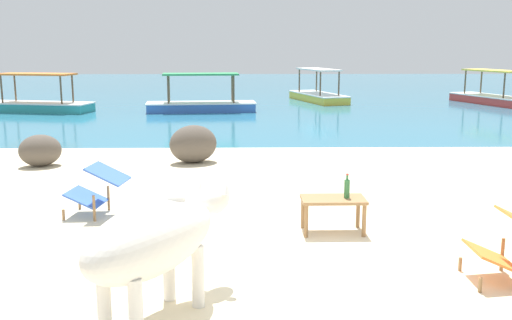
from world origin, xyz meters
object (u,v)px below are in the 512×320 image
low_bench_table (333,204)px  boat_teal (38,104)px  deck_chair_near (510,242)px  bottle (347,188)px  boat_blue (201,103)px  deck_chair_far (97,187)px  boat_yellow (318,94)px  cow (156,237)px  boat_red (491,97)px

low_bench_table → boat_teal: bearing=120.6°
boat_teal → deck_chair_near: bearing=-45.2°
bottle → boat_blue: (-2.72, 13.25, -0.29)m
deck_chair_far → boat_yellow: bearing=-99.6°
cow → deck_chair_far: size_ratio=2.20×
cow → deck_chair_far: bearing=51.3°
deck_chair_near → boat_red: boat_red is taller
bottle → deck_chair_near: 2.00m
deck_chair_far → boat_blue: boat_blue is taller
low_bench_table → boat_yellow: bearing=83.1°
cow → boat_yellow: (3.60, 19.12, -0.45)m
boat_blue → deck_chair_near: bearing=-79.9°
deck_chair_far → boat_red: bearing=-120.0°
cow → boat_teal: bearing=51.2°
low_bench_table → deck_chair_near: deck_chair_near is taller
boat_red → boat_yellow: (-6.51, 1.12, 0.00)m
boat_teal → boat_yellow: same height
boat_red → boat_yellow: 6.60m
boat_red → cow: bearing=132.6°
bottle → boat_yellow: boat_yellow is taller
deck_chair_far → boat_teal: bearing=-60.9°
bottle → deck_chair_far: (-3.15, 0.77, -0.16)m
bottle → boat_teal: 15.65m
deck_chair_far → boat_yellow: 16.80m
cow → boat_blue: size_ratio=0.49×
cow → low_bench_table: cow is taller
low_bench_table → boat_blue: bearing=100.3°
low_bench_table → boat_teal: (-8.06, 13.31, -0.11)m
cow → boat_blue: bearing=32.1°
deck_chair_near → boat_yellow: bearing=-90.9°
low_bench_table → boat_red: (8.35, 15.73, -0.11)m
low_bench_table → bottle: bearing=-2.7°
cow → boat_red: 20.64m
cow → bottle: cow is taller
boat_blue → boat_teal: bearing=174.2°
deck_chair_near → low_bench_table: bearing=-45.9°
deck_chair_far → cow: bearing=119.3°
deck_chair_far → boat_red: (11.34, 14.97, -0.13)m
cow → deck_chair_near: (3.21, 0.75, -0.32)m
bottle → boat_teal: (-8.22, 13.31, -0.29)m
boat_yellow → bottle: bearing=-22.3°
cow → boat_red: bearing=-0.2°
boat_teal → boat_yellow: size_ratio=1.00×
deck_chair_far → boat_teal: (-5.07, 12.54, -0.13)m
boat_blue → boat_red: size_ratio=0.98×
boat_red → boat_teal: (-16.41, -2.43, 0.00)m
deck_chair_near → boat_blue: boat_blue is taller
bottle → boat_yellow: bearing=84.3°
deck_chair_near → boat_blue: bearing=-74.5°
deck_chair_far → boat_blue: size_ratio=0.22×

